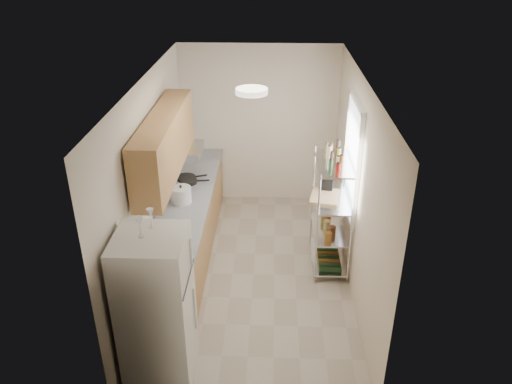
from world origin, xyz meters
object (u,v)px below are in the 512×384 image
frying_pan_large (186,178)px  cutting_board (325,196)px  refrigerator (156,307)px  espresso_machine (328,180)px  rice_cooker (181,195)px

frying_pan_large → cutting_board: bearing=-41.0°
refrigerator → espresso_machine: (1.83, 2.20, 0.34)m
rice_cooker → cutting_board: rice_cooker is taller
frying_pan_large → espresso_machine: (1.97, -0.46, 0.22)m
refrigerator → espresso_machine: refrigerator is taller
refrigerator → cutting_board: bearing=47.8°
frying_pan_large → cutting_board: (1.92, -0.70, 0.10)m
rice_cooker → refrigerator: bearing=-87.6°
rice_cooker → frying_pan_large: rice_cooker is taller
frying_pan_large → rice_cooker: bearing=-106.5°
frying_pan_large → espresso_machine: espresso_machine is taller
refrigerator → rice_cooker: (-0.08, 1.98, 0.21)m
refrigerator → frying_pan_large: (-0.14, 2.67, 0.12)m
refrigerator → cutting_board: (1.78, 1.96, 0.22)m
cutting_board → espresso_machine: size_ratio=1.73×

